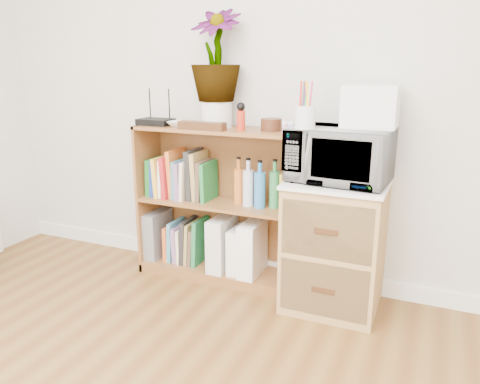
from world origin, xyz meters
The scene contains 21 objects.
skirting_board centered at (0.00, 2.24, 0.05)m, with size 4.00×0.02×0.10m, color white.
bookshelf centered at (-0.35, 2.10, 0.47)m, with size 1.00×0.30×0.95m, color brown.
wicker_unit centered at (0.40, 2.02, 0.35)m, with size 0.50×0.45×0.70m, color #9E7542.
microwave centered at (0.40, 2.02, 0.86)m, with size 0.51×0.34×0.28m, color silver.
pen_cup centered at (0.24, 1.90, 1.06)m, with size 0.10×0.10×0.11m, color silver.
small_appliance centered at (0.53, 2.09, 1.11)m, with size 0.27×0.22×0.21m, color white.
router centered at (-0.75, 2.08, 0.97)m, with size 0.21×0.14×0.04m, color black.
white_bowl centered at (-0.58, 2.07, 0.97)m, with size 0.13×0.13×0.03m, color silver.
plant_pot centered at (-0.35, 2.12, 1.03)m, with size 0.18×0.18×0.15m, color silver.
potted_plant centered at (-0.35, 2.12, 1.36)m, with size 0.29×0.29×0.51m, color #34702C.
trinket_box centered at (-0.39, 2.00, 0.97)m, with size 0.28×0.07×0.05m, color #39210F.
kokeshi_doll centered at (-0.17, 2.06, 1.01)m, with size 0.05×0.05×0.11m, color #B42916.
wooden_bowl centered at (-0.01, 2.11, 0.98)m, with size 0.12×0.12×0.07m, color #3D1C10.
paint_jars centered at (0.14, 2.01, 0.98)m, with size 0.10×0.04×0.05m, color #D27590.
file_box centered at (-0.79, 2.10, 0.22)m, with size 0.09×0.24×0.31m, color slate.
magazine_holder_left centered at (-0.31, 2.09, 0.24)m, with size 0.11×0.27×0.33m, color silver.
magazine_holder_mid centered at (-0.19, 2.09, 0.21)m, with size 0.09×0.22×0.28m, color white.
magazine_holder_right centered at (-0.11, 2.09, 0.24)m, with size 0.10×0.26×0.33m, color white.
cookbooks centered at (-0.60, 2.10, 0.63)m, with size 0.42×0.20×0.31m.
liquor_bottles centered at (-0.01, 2.10, 0.64)m, with size 0.44×0.07×0.28m.
lower_books centered at (-0.58, 2.10, 0.20)m, with size 0.25×0.19×0.30m.
Camera 1 is at (0.87, -0.37, 1.32)m, focal length 35.00 mm.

